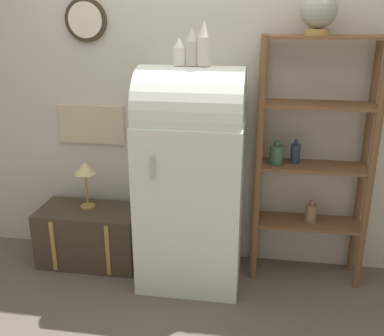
% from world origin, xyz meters
% --- Properties ---
extents(ground_plane, '(12.00, 12.00, 0.00)m').
position_xyz_m(ground_plane, '(0.00, 0.00, 0.00)').
color(ground_plane, '#60564C').
extents(wall_back, '(7.00, 0.09, 2.70)m').
position_xyz_m(wall_back, '(-0.01, 0.57, 1.35)').
color(wall_back, beige).
rests_on(wall_back, ground_plane).
extents(refrigerator, '(0.70, 0.65, 1.52)m').
position_xyz_m(refrigerator, '(-0.00, 0.24, 0.79)').
color(refrigerator, silver).
rests_on(refrigerator, ground_plane).
extents(suitcase_trunk, '(0.76, 0.41, 0.44)m').
position_xyz_m(suitcase_trunk, '(-0.80, 0.31, 0.22)').
color(suitcase_trunk, '#423828').
rests_on(suitcase_trunk, ground_plane).
extents(shelf_unit, '(0.78, 0.28, 1.71)m').
position_xyz_m(shelf_unit, '(0.80, 0.39, 0.94)').
color(shelf_unit, brown).
rests_on(shelf_unit, ground_plane).
extents(globe, '(0.23, 0.23, 0.27)m').
position_xyz_m(globe, '(0.76, 0.37, 1.85)').
color(globe, '#AD8942').
rests_on(globe, shelf_unit).
extents(vase_left, '(0.08, 0.08, 0.17)m').
position_xyz_m(vase_left, '(-0.08, 0.23, 1.60)').
color(vase_left, white).
rests_on(vase_left, refrigerator).
extents(vase_center, '(0.08, 0.08, 0.23)m').
position_xyz_m(vase_center, '(-0.00, 0.24, 1.63)').
color(vase_center, beige).
rests_on(vase_center, refrigerator).
extents(vase_right, '(0.09, 0.09, 0.27)m').
position_xyz_m(vase_right, '(0.08, 0.23, 1.65)').
color(vase_right, silver).
rests_on(vase_right, refrigerator).
extents(desk_lamp, '(0.16, 0.16, 0.36)m').
position_xyz_m(desk_lamp, '(-0.82, 0.35, 0.73)').
color(desk_lamp, '#AD8942').
rests_on(desk_lamp, suitcase_trunk).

